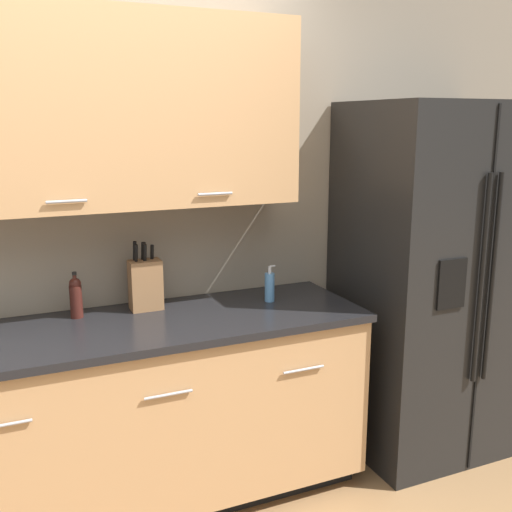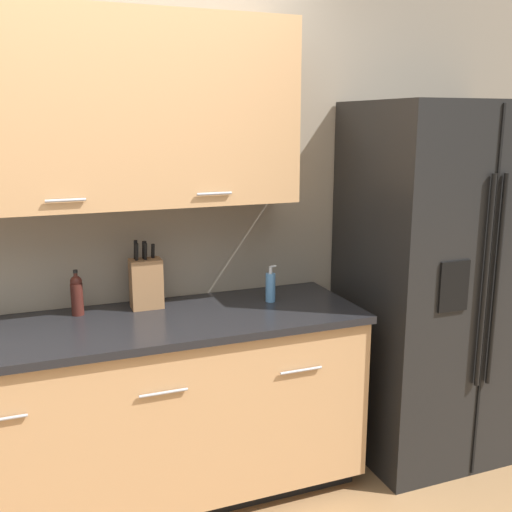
% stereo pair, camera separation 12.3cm
% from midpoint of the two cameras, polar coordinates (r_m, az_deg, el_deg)
% --- Properties ---
extents(wall_back, '(10.00, 0.39, 2.60)m').
position_cam_midpoint_polar(wall_back, '(2.84, -16.79, 5.84)').
color(wall_back, gray).
rests_on(wall_back, ground_plane).
extents(counter_unit, '(2.60, 0.64, 0.90)m').
position_cam_midpoint_polar(counter_unit, '(2.86, -15.12, -15.06)').
color(counter_unit, black).
rests_on(counter_unit, ground_plane).
extents(refrigerator, '(0.90, 0.74, 1.87)m').
position_cam_midpoint_polar(refrigerator, '(3.34, 18.02, -2.41)').
color(refrigerator, black).
rests_on(refrigerator, ground_plane).
extents(knife_block, '(0.15, 0.10, 0.33)m').
position_cam_midpoint_polar(knife_block, '(2.86, -9.22, -2.52)').
color(knife_block, olive).
rests_on(knife_block, counter_unit).
extents(soap_dispenser, '(0.05, 0.05, 0.18)m').
position_cam_midpoint_polar(soap_dispenser, '(2.94, 2.58, -2.96)').
color(soap_dispenser, '#4C7FB2').
rests_on(soap_dispenser, counter_unit).
extents(oil_bottle, '(0.06, 0.06, 0.21)m').
position_cam_midpoint_polar(oil_bottle, '(2.83, -15.52, -3.54)').
color(oil_bottle, '#3D1914').
rests_on(oil_bottle, counter_unit).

